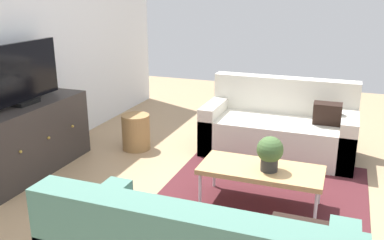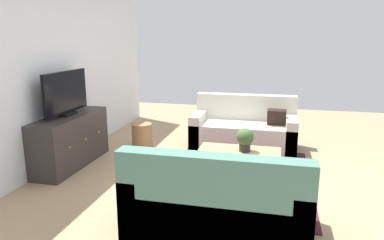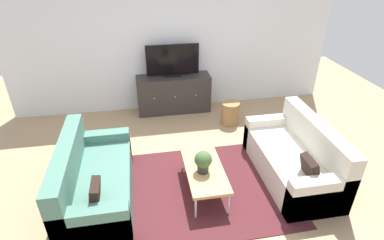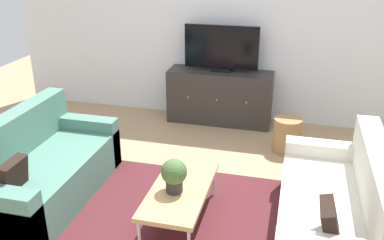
{
  "view_description": "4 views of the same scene",
  "coord_description": "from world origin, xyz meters",
  "px_view_note": "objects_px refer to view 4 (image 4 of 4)",
  "views": [
    {
      "loc": [
        -3.34,
        -0.78,
        1.9
      ],
      "look_at": [
        0.0,
        0.47,
        0.77
      ],
      "focal_mm": 39.11,
      "sensor_mm": 36.0,
      "label": 1
    },
    {
      "loc": [
        -4.52,
        -0.59,
        1.85
      ],
      "look_at": [
        0.0,
        0.47,
        0.77
      ],
      "focal_mm": 33.59,
      "sensor_mm": 36.0,
      "label": 2
    },
    {
      "loc": [
        -0.68,
        -3.32,
        2.96
      ],
      "look_at": [
        0.0,
        0.47,
        0.77
      ],
      "focal_mm": 28.48,
      "sensor_mm": 36.0,
      "label": 3
    },
    {
      "loc": [
        0.96,
        -3.27,
        2.41
      ],
      "look_at": [
        0.0,
        0.47,
        0.77
      ],
      "focal_mm": 39.38,
      "sensor_mm": 36.0,
      "label": 4
    }
  ],
  "objects_px": {
    "coffee_table": "(180,190)",
    "potted_plant": "(174,174)",
    "couch_left_side": "(38,172)",
    "tv_console": "(220,97)",
    "couch_right_side": "(340,214)",
    "flat_screen_tv": "(221,49)",
    "wicker_basket": "(287,135)"
  },
  "relations": [
    {
      "from": "couch_left_side",
      "to": "couch_right_side",
      "type": "height_order",
      "value": "same"
    },
    {
      "from": "couch_right_side",
      "to": "flat_screen_tv",
      "type": "xyz_separation_m",
      "value": [
        -1.49,
        2.39,
        0.77
      ]
    },
    {
      "from": "coffee_table",
      "to": "wicker_basket",
      "type": "relative_size",
      "value": 2.49
    },
    {
      "from": "couch_left_side",
      "to": "coffee_table",
      "type": "bearing_deg",
      "value": -2.22
    },
    {
      "from": "coffee_table",
      "to": "tv_console",
      "type": "xyz_separation_m",
      "value": [
        -0.11,
        2.43,
        0.03
      ]
    },
    {
      "from": "tv_console",
      "to": "wicker_basket",
      "type": "height_order",
      "value": "tv_console"
    },
    {
      "from": "potted_plant",
      "to": "flat_screen_tv",
      "type": "distance_m",
      "value": 2.58
    },
    {
      "from": "couch_left_side",
      "to": "wicker_basket",
      "type": "relative_size",
      "value": 3.97
    },
    {
      "from": "tv_console",
      "to": "couch_right_side",
      "type": "bearing_deg",
      "value": -57.92
    },
    {
      "from": "couch_right_side",
      "to": "flat_screen_tv",
      "type": "height_order",
      "value": "flat_screen_tv"
    },
    {
      "from": "potted_plant",
      "to": "tv_console",
      "type": "relative_size",
      "value": 0.21
    },
    {
      "from": "potted_plant",
      "to": "couch_right_side",
      "type": "bearing_deg",
      "value": 5.28
    },
    {
      "from": "coffee_table",
      "to": "potted_plant",
      "type": "height_order",
      "value": "potted_plant"
    },
    {
      "from": "couch_right_side",
      "to": "couch_left_side",
      "type": "bearing_deg",
      "value": 180.0
    },
    {
      "from": "couch_right_side",
      "to": "tv_console",
      "type": "bearing_deg",
      "value": 122.08
    },
    {
      "from": "potted_plant",
      "to": "couch_left_side",
      "type": "bearing_deg",
      "value": 174.87
    },
    {
      "from": "potted_plant",
      "to": "tv_console",
      "type": "distance_m",
      "value": 2.51
    },
    {
      "from": "coffee_table",
      "to": "tv_console",
      "type": "relative_size",
      "value": 0.74
    },
    {
      "from": "couch_left_side",
      "to": "potted_plant",
      "type": "bearing_deg",
      "value": -5.13
    },
    {
      "from": "couch_right_side",
      "to": "flat_screen_tv",
      "type": "relative_size",
      "value": 1.69
    },
    {
      "from": "coffee_table",
      "to": "potted_plant",
      "type": "distance_m",
      "value": 0.22
    },
    {
      "from": "couch_left_side",
      "to": "flat_screen_tv",
      "type": "xyz_separation_m",
      "value": [
        1.38,
        2.39,
        0.77
      ]
    },
    {
      "from": "couch_right_side",
      "to": "potted_plant",
      "type": "bearing_deg",
      "value": -174.72
    },
    {
      "from": "potted_plant",
      "to": "tv_console",
      "type": "height_order",
      "value": "tv_console"
    },
    {
      "from": "coffee_table",
      "to": "flat_screen_tv",
      "type": "relative_size",
      "value": 1.06
    },
    {
      "from": "flat_screen_tv",
      "to": "wicker_basket",
      "type": "xyz_separation_m",
      "value": [
        0.98,
        -0.74,
        -0.85
      ]
    },
    {
      "from": "tv_console",
      "to": "potted_plant",
      "type": "bearing_deg",
      "value": -88.32
    },
    {
      "from": "coffee_table",
      "to": "couch_right_side",
      "type": "bearing_deg",
      "value": 2.4
    },
    {
      "from": "flat_screen_tv",
      "to": "potted_plant",
      "type": "bearing_deg",
      "value": -88.33
    },
    {
      "from": "couch_left_side",
      "to": "coffee_table",
      "type": "xyz_separation_m",
      "value": [
        1.49,
        -0.06,
        0.06
      ]
    },
    {
      "from": "potted_plant",
      "to": "flat_screen_tv",
      "type": "xyz_separation_m",
      "value": [
        -0.07,
        2.52,
        0.52
      ]
    },
    {
      "from": "flat_screen_tv",
      "to": "wicker_basket",
      "type": "height_order",
      "value": "flat_screen_tv"
    }
  ]
}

